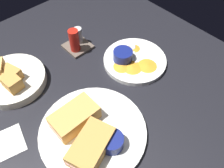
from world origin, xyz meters
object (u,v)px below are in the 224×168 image
spoon_by_gravy_ramekin (133,49)px  ramekin_dark_sauce (112,141)px  sandwich_half_far (91,146)px  sandwich_half_near (75,117)px  ramekin_light_gravy (123,55)px  spoon_by_dark_ramekin (98,132)px  plate_sandwich_main (93,132)px  plate_chips_companion (135,60)px  bread_basket_rear (11,79)px  condiment_caddy (76,41)px

spoon_by_gravy_ramekin → ramekin_dark_sauce: bearing=-144.5°
sandwich_half_far → sandwich_half_near: bearing=78.0°
ramekin_dark_sauce → ramekin_light_gravy: size_ratio=0.94×
sandwich_half_far → spoon_by_dark_ramekin: bearing=32.1°
sandwich_half_near → sandwich_half_far: 9.87cm
plate_sandwich_main → sandwich_half_near: (-1.76, 5.42, 3.20)cm
spoon_by_dark_ramekin → plate_chips_companion: bearing=24.5°
sandwich_half_near → ramekin_light_gravy: bearing=17.7°
spoon_by_dark_ramekin → bread_basket_rear: bearing=104.2°
sandwich_half_far → ramekin_light_gravy: size_ratio=2.22×
sandwich_half_far → spoon_by_gravy_ramekin: size_ratio=1.71×
plate_sandwich_main → ramekin_light_gravy: ramekin_light_gravy is taller
plate_sandwich_main → ramekin_light_gravy: bearing=29.0°
ramekin_light_gravy → bread_basket_rear: bearing=152.0°
bread_basket_rear → plate_sandwich_main: bearing=-76.1°
sandwich_half_far → spoon_by_dark_ramekin: (4.39, 2.75, -2.04)cm
spoon_by_dark_ramekin → ramekin_light_gravy: ramekin_light_gravy is taller
ramekin_light_gravy → condiment_caddy: 18.32cm
ramekin_dark_sauce → spoon_by_gravy_ramekin: bearing=35.5°
sandwich_half_near → condiment_caddy: (19.79, 25.45, -0.59)cm
spoon_by_dark_ramekin → spoon_by_gravy_ramekin: same height
plate_sandwich_main → ramekin_dark_sauce: (1.06, -6.67, 2.84)cm
bread_basket_rear → condiment_caddy: condiment_caddy is taller
condiment_caddy → bread_basket_rear: bearing=178.2°
ramekin_dark_sauce → plate_chips_companion: size_ratio=0.28×
ramekin_light_gravy → spoon_by_gravy_ramekin: ramekin_light_gravy is taller
plate_sandwich_main → spoon_by_dark_ramekin: 1.97cm
plate_chips_companion → ramekin_dark_sauce: bearing=-146.9°
ramekin_dark_sauce → spoon_by_gravy_ramekin: 37.49cm
sandwich_half_near → spoon_by_gravy_ramekin: bearing=16.1°
spoon_by_gravy_ramekin → condiment_caddy: bearing=130.6°
sandwich_half_near → condiment_caddy: size_ratio=1.40×
plate_sandwich_main → condiment_caddy: (18.03, 30.87, 2.61)cm
sandwich_half_far → plate_chips_companion: sandwich_half_far is taller
sandwich_half_near → ramekin_light_gravy: size_ratio=1.98×
sandwich_half_near → plate_sandwich_main: bearing=-72.0°
bread_basket_rear → ramekin_light_gravy: bearing=-28.0°
ramekin_dark_sauce → spoon_by_dark_ramekin: size_ratio=0.63×
spoon_by_dark_ramekin → plate_sandwich_main: bearing=111.3°
sandwich_half_far → ramekin_light_gravy: 34.42cm
bread_basket_rear → spoon_by_gravy_ramekin: bearing=-22.9°
plate_sandwich_main → sandwich_half_far: size_ratio=2.02×
bread_basket_rear → condiment_caddy: size_ratio=2.27×
spoon_by_gravy_ramekin → spoon_by_dark_ramekin: bearing=-151.9°
condiment_caddy → spoon_by_dark_ramekin: bearing=-118.3°
sandwich_half_near → plate_chips_companion: (30.41, 5.88, -3.20)cm
sandwich_half_near → ramekin_dark_sauce: (2.82, -12.09, -0.36)cm
sandwich_half_far → spoon_by_gravy_ramekin: bearing=28.6°
bread_basket_rear → condiment_caddy: 25.90cm
plate_sandwich_main → sandwich_half_far: bearing=-132.0°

